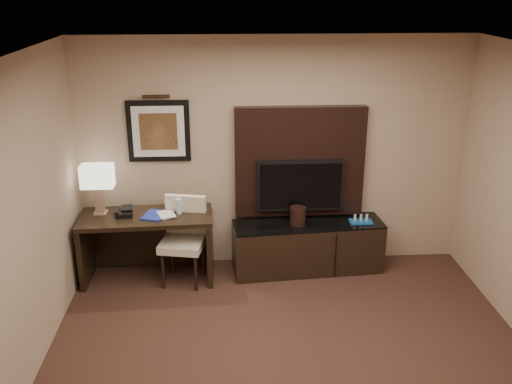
{
  "coord_description": "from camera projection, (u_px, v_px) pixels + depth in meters",
  "views": [
    {
      "loc": [
        -0.56,
        -3.81,
        3.26
      ],
      "look_at": [
        -0.24,
        1.8,
        1.15
      ],
      "focal_mm": 40.0,
      "sensor_mm": 36.0,
      "label": 1
    }
  ],
  "objects": [
    {
      "name": "tv_wall_panel",
      "position": [
        300.0,
        162.0,
        6.58
      ],
      "size": [
        1.5,
        0.12,
        1.3
      ],
      "primitive_type": "cube",
      "color": "black",
      "rests_on": "wall_back"
    },
    {
      "name": "tv",
      "position": [
        300.0,
        185.0,
        6.58
      ],
      "size": [
        1.0,
        0.08,
        0.6
      ],
      "primitive_type": "cube",
      "color": "black",
      "rests_on": "tv_wall_panel"
    },
    {
      "name": "artwork",
      "position": [
        159.0,
        131.0,
        6.4
      ],
      "size": [
        0.7,
        0.04,
        0.7
      ],
      "primitive_type": "cube",
      "color": "black",
      "rests_on": "wall_back"
    },
    {
      "name": "table_lamp",
      "position": [
        99.0,
        191.0,
        6.3
      ],
      "size": [
        0.36,
        0.24,
        0.54
      ],
      "primitive_type": null,
      "rotation": [
        0.0,
        0.0,
        -0.14
      ],
      "color": "#99745F",
      "rests_on": "desk"
    },
    {
      "name": "picture_light",
      "position": [
        156.0,
        96.0,
        6.23
      ],
      "size": [
        0.04,
        0.04,
        0.3
      ],
      "primitive_type": "cylinder",
      "color": "#3E2514",
      "rests_on": "wall_back"
    },
    {
      "name": "minibar_tray",
      "position": [
        361.0,
        219.0,
        6.61
      ],
      "size": [
        0.26,
        0.16,
        0.09
      ],
      "primitive_type": null,
      "rotation": [
        0.0,
        0.0,
        -0.02
      ],
      "color": "#17589A",
      "rests_on": "credenza"
    },
    {
      "name": "wall_back",
      "position": [
        273.0,
        154.0,
        6.6
      ],
      "size": [
        4.5,
        0.01,
        2.7
      ],
      "primitive_type": "cube",
      "color": "tan",
      "rests_on": "floor"
    },
    {
      "name": "book",
      "position": [
        158.0,
        207.0,
        6.26
      ],
      "size": [
        0.17,
        0.08,
        0.24
      ],
      "primitive_type": "imported",
      "rotation": [
        0.0,
        0.0,
        0.33
      ],
      "color": "#BEAD95",
      "rests_on": "desk"
    },
    {
      "name": "credenza",
      "position": [
        307.0,
        247.0,
        6.71
      ],
      "size": [
        1.78,
        0.63,
        0.6
      ],
      "primitive_type": "cube",
      "rotation": [
        0.0,
        0.0,
        0.09
      ],
      "color": "black",
      "rests_on": "floor"
    },
    {
      "name": "water_bottle",
      "position": [
        179.0,
        207.0,
        6.35
      ],
      "size": [
        0.07,
        0.07,
        0.17
      ],
      "primitive_type": "cylinder",
      "rotation": [
        0.0,
        0.0,
        0.28
      ],
      "color": "silver",
      "rests_on": "desk"
    },
    {
      "name": "desk",
      "position": [
        148.0,
        247.0,
        6.48
      ],
      "size": [
        1.5,
        0.7,
        0.79
      ],
      "primitive_type": "cube",
      "rotation": [
        0.0,
        0.0,
        0.05
      ],
      "color": "black",
      "rests_on": "floor"
    },
    {
      "name": "desk_chair",
      "position": [
        183.0,
        243.0,
        6.37
      ],
      "size": [
        0.56,
        0.62,
        0.97
      ],
      "primitive_type": null,
      "rotation": [
        0.0,
        0.0,
        -0.2
      ],
      "color": "beige",
      "rests_on": "floor"
    },
    {
      "name": "blue_folder",
      "position": [
        154.0,
        215.0,
        6.32
      ],
      "size": [
        0.29,
        0.34,
        0.02
      ],
      "primitive_type": "cube",
      "rotation": [
        0.0,
        0.0,
        -0.28
      ],
      "color": "#192CA2",
      "rests_on": "desk"
    },
    {
      "name": "ceiling",
      "position": [
        308.0,
        68.0,
        3.79
      ],
      "size": [
        4.5,
        5.0,
        0.01
      ],
      "primitive_type": "cube",
      "color": "silver",
      "rests_on": "wall_back"
    },
    {
      "name": "ice_bucket",
      "position": [
        298.0,
        216.0,
        6.54
      ],
      "size": [
        0.23,
        0.23,
        0.21
      ],
      "primitive_type": "cylinder",
      "rotation": [
        0.0,
        0.0,
        0.28
      ],
      "color": "black",
      "rests_on": "credenza"
    },
    {
      "name": "desk_phone",
      "position": [
        124.0,
        212.0,
        6.31
      ],
      "size": [
        0.21,
        0.19,
        0.09
      ],
      "primitive_type": null,
      "rotation": [
        0.0,
        0.0,
        0.15
      ],
      "color": "black",
      "rests_on": "desk"
    }
  ]
}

